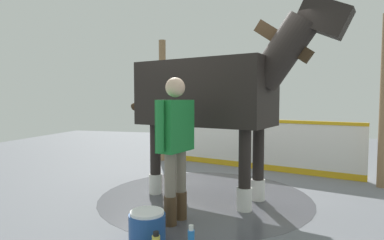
{
  "coord_description": "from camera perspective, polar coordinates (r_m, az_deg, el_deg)",
  "views": [
    {
      "loc": [
        -4.93,
        -0.85,
        1.45
      ],
      "look_at": [
        -0.87,
        0.19,
        1.18
      ],
      "focal_mm": 29.96,
      "sensor_mm": 36.0,
      "label": 1
    }
  ],
  "objects": [
    {
      "name": "ground_plane",
      "position": [
        5.21,
        4.49,
        -12.53
      ],
      "size": [
        16.0,
        16.0,
        0.02
      ],
      "primitive_type": "cube",
      "color": "slate"
    },
    {
      "name": "horse",
      "position": [
        4.63,
        3.78,
        4.52
      ],
      "size": [
        1.44,
        3.25,
        2.7
      ],
      "rotation": [
        0.0,
        0.0,
        -1.87
      ],
      "color": "black",
      "rests_on": "ground"
    },
    {
      "name": "handler",
      "position": [
        3.73,
        -2.97,
        -3.44
      ],
      "size": [
        0.66,
        0.35,
        1.7
      ],
      "rotation": [
        0.0,
        0.0,
        1.28
      ],
      "color": "#47331E",
      "rests_on": "ground"
    },
    {
      "name": "wet_patch",
      "position": [
        4.91,
        2.32,
        -13.43
      ],
      "size": [
        3.11,
        3.11,
        0.0
      ],
      "primitive_type": "cylinder",
      "color": "#4C4C54",
      "rests_on": "ground"
    },
    {
      "name": "barrier_wall",
      "position": [
        6.78,
        11.53,
        -4.57
      ],
      "size": [
        1.27,
        3.89,
        1.04
      ],
      "color": "white",
      "rests_on": "ground"
    },
    {
      "name": "roof_post_far",
      "position": [
        7.56,
        -5.27,
        3.41
      ],
      "size": [
        0.16,
        0.16,
        2.82
      ],
      "primitive_type": "cylinder",
      "color": "olive",
      "rests_on": "ground"
    },
    {
      "name": "wash_bucket",
      "position": [
        3.46,
        -7.99,
        -18.26
      ],
      "size": [
        0.38,
        0.38,
        0.32
      ],
      "color": "#1E478C",
      "rests_on": "ground"
    }
  ]
}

